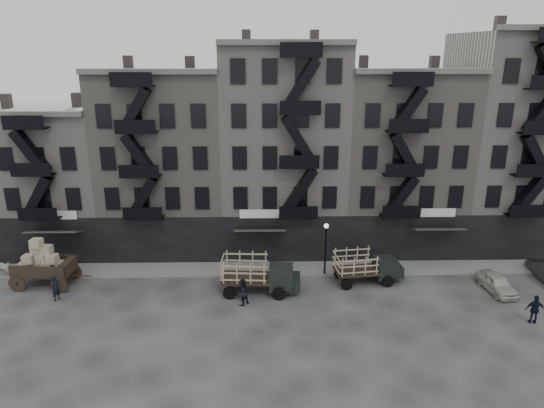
{
  "coord_description": "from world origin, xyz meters",
  "views": [
    {
      "loc": [
        -1.73,
        -31.32,
        16.88
      ],
      "look_at": [
        -1.05,
        4.0,
        5.4
      ],
      "focal_mm": 32.0,
      "sensor_mm": 36.0,
      "label": 1
    }
  ],
  "objects_px": {
    "pedestrian_mid": "(242,292)",
    "policeman": "(535,309)",
    "stake_truck_east": "(366,265)",
    "stake_truck_west": "(258,272)",
    "car_east": "(497,283)",
    "wagon": "(41,259)",
    "horse": "(4,269)",
    "pedestrian_west": "(56,288)"
  },
  "relations": [
    {
      "from": "stake_truck_west",
      "to": "pedestrian_west",
      "type": "relative_size",
      "value": 3.02
    },
    {
      "from": "horse",
      "to": "pedestrian_mid",
      "type": "distance_m",
      "value": 18.88
    },
    {
      "from": "pedestrian_west",
      "to": "stake_truck_west",
      "type": "bearing_deg",
      "value": -59.74
    },
    {
      "from": "stake_truck_east",
      "to": "pedestrian_west",
      "type": "bearing_deg",
      "value": 178.47
    },
    {
      "from": "wagon",
      "to": "horse",
      "type": "bearing_deg",
      "value": 166.45
    },
    {
      "from": "policeman",
      "to": "stake_truck_west",
      "type": "bearing_deg",
      "value": -5.22
    },
    {
      "from": "car_east",
      "to": "pedestrian_west",
      "type": "bearing_deg",
      "value": 174.93
    },
    {
      "from": "stake_truck_west",
      "to": "pedestrian_west",
      "type": "xyz_separation_m",
      "value": [
        -14.06,
        -0.86,
        -0.65
      ]
    },
    {
      "from": "wagon",
      "to": "pedestrian_mid",
      "type": "relative_size",
      "value": 2.38
    },
    {
      "from": "horse",
      "to": "pedestrian_mid",
      "type": "relative_size",
      "value": 0.92
    },
    {
      "from": "horse",
      "to": "pedestrian_mid",
      "type": "xyz_separation_m",
      "value": [
        18.36,
        -4.38,
        0.21
      ]
    },
    {
      "from": "stake_truck_east",
      "to": "car_east",
      "type": "bearing_deg",
      "value": -16.97
    },
    {
      "from": "stake_truck_east",
      "to": "stake_truck_west",
      "type": "bearing_deg",
      "value": -177.46
    },
    {
      "from": "stake_truck_west",
      "to": "stake_truck_east",
      "type": "relative_size",
      "value": 1.08
    },
    {
      "from": "stake_truck_west",
      "to": "car_east",
      "type": "bearing_deg",
      "value": 2.77
    },
    {
      "from": "stake_truck_east",
      "to": "pedestrian_west",
      "type": "distance_m",
      "value": 22.23
    },
    {
      "from": "wagon",
      "to": "policeman",
      "type": "bearing_deg",
      "value": -4.72
    },
    {
      "from": "policeman",
      "to": "wagon",
      "type": "bearing_deg",
      "value": -0.98
    },
    {
      "from": "policeman",
      "to": "pedestrian_mid",
      "type": "bearing_deg",
      "value": 0.79
    },
    {
      "from": "stake_truck_east",
      "to": "policeman",
      "type": "height_order",
      "value": "stake_truck_east"
    },
    {
      "from": "pedestrian_mid",
      "to": "policeman",
      "type": "bearing_deg",
      "value": 128.56
    },
    {
      "from": "stake_truck_east",
      "to": "pedestrian_mid",
      "type": "xyz_separation_m",
      "value": [
        -9.12,
        -3.18,
        -0.48
      ]
    },
    {
      "from": "wagon",
      "to": "car_east",
      "type": "distance_m",
      "value": 33.16
    },
    {
      "from": "pedestrian_mid",
      "to": "horse",
      "type": "bearing_deg",
      "value": -56.74
    },
    {
      "from": "wagon",
      "to": "stake_truck_east",
      "type": "bearing_deg",
      "value": 5.2
    },
    {
      "from": "horse",
      "to": "car_east",
      "type": "relative_size",
      "value": 0.47
    },
    {
      "from": "horse",
      "to": "policeman",
      "type": "height_order",
      "value": "policeman"
    },
    {
      "from": "stake_truck_west",
      "to": "pedestrian_mid",
      "type": "bearing_deg",
      "value": -117.94
    },
    {
      "from": "horse",
      "to": "pedestrian_mid",
      "type": "height_order",
      "value": "pedestrian_mid"
    },
    {
      "from": "horse",
      "to": "wagon",
      "type": "relative_size",
      "value": 0.39
    },
    {
      "from": "pedestrian_west",
      "to": "stake_truck_east",
      "type": "bearing_deg",
      "value": -57.39
    },
    {
      "from": "horse",
      "to": "policeman",
      "type": "xyz_separation_m",
      "value": [
        37.07,
        -7.05,
        0.23
      ]
    },
    {
      "from": "stake_truck_west",
      "to": "car_east",
      "type": "relative_size",
      "value": 1.51
    },
    {
      "from": "pedestrian_west",
      "to": "policeman",
      "type": "height_order",
      "value": "policeman"
    },
    {
      "from": "car_east",
      "to": "policeman",
      "type": "distance_m",
      "value": 4.33
    },
    {
      "from": "pedestrian_west",
      "to": "pedestrian_mid",
      "type": "distance_m",
      "value": 13.02
    },
    {
      "from": "horse",
      "to": "pedestrian_west",
      "type": "bearing_deg",
      "value": -103.22
    },
    {
      "from": "stake_truck_west",
      "to": "stake_truck_east",
      "type": "xyz_separation_m",
      "value": [
        8.05,
        1.41,
        -0.14
      ]
    },
    {
      "from": "car_east",
      "to": "wagon",
      "type": "bearing_deg",
      "value": 170.96
    },
    {
      "from": "stake_truck_east",
      "to": "horse",
      "type": "bearing_deg",
      "value": 170.11
    },
    {
      "from": "horse",
      "to": "stake_truck_east",
      "type": "distance_m",
      "value": 27.51
    },
    {
      "from": "stake_truck_west",
      "to": "pedestrian_mid",
      "type": "xyz_separation_m",
      "value": [
        -1.07,
        -1.77,
        -0.63
      ]
    }
  ]
}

